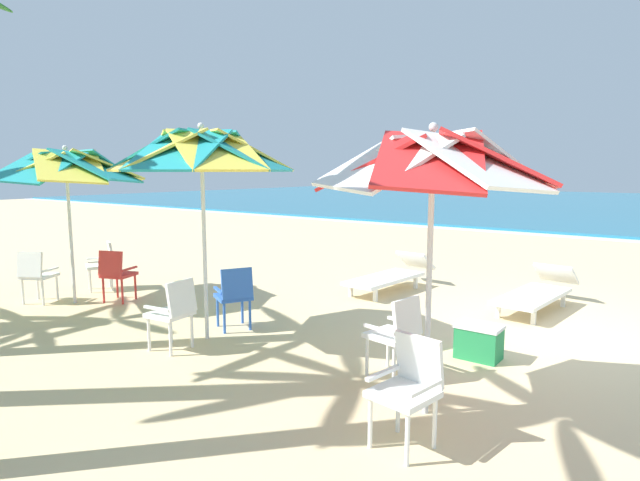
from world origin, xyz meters
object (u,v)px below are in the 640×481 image
plastic_chair_1 (397,331)px  sun_lounger_1 (537,292)px  beach_umbrella_1 (202,153)px  plastic_chair_2 (174,310)px  beach_umbrella_0 (432,165)px  plastic_chair_6 (116,272)px  cooler_box (479,341)px  plastic_chair_3 (235,294)px  plastic_chair_0 (409,384)px  beach_umbrella_2 (66,168)px  plastic_chair_4 (36,273)px  sun_lounger_2 (391,275)px  plastic_chair_5 (104,262)px

plastic_chair_1 → sun_lounger_1: 3.71m
beach_umbrella_1 → plastic_chair_2: 1.92m
beach_umbrella_0 → plastic_chair_6: (-5.76, 0.58, -1.69)m
sun_lounger_1 → cooler_box: bearing=-89.5°
plastic_chair_3 → plastic_chair_2: bearing=-89.3°
plastic_chair_3 → plastic_chair_1: bearing=-3.3°
plastic_chair_2 → cooler_box: plastic_chair_2 is taller
beach_umbrella_1 → plastic_chair_1: bearing=7.5°
plastic_chair_0 → beach_umbrella_1: 3.83m
plastic_chair_2 → beach_umbrella_2: size_ratio=0.34×
beach_umbrella_2 → plastic_chair_4: size_ratio=2.93×
plastic_chair_1 → sun_lounger_2: 3.98m
plastic_chair_0 → plastic_chair_2: 3.25m
plastic_chair_1 → beach_umbrella_1: bearing=-172.5°
beach_umbrella_0 → plastic_chair_0: beach_umbrella_0 is taller
beach_umbrella_0 → plastic_chair_6: beach_umbrella_0 is taller
plastic_chair_2 → plastic_chair_4: same height
plastic_chair_0 → plastic_chair_6: 5.99m
beach_umbrella_1 → plastic_chair_2: beach_umbrella_1 is taller
beach_umbrella_0 → plastic_chair_4: size_ratio=2.93×
sun_lounger_2 → cooler_box: size_ratio=4.37×
plastic_chair_3 → plastic_chair_5: (-3.63, 0.26, 0.00)m
plastic_chair_4 → plastic_chair_6: (0.95, 0.83, 0.00)m
plastic_chair_2 → plastic_chair_4: size_ratio=1.00×
plastic_chair_4 → cooler_box: bearing=15.6°
beach_umbrella_2 → plastic_chair_4: (-0.46, -0.37, -1.69)m
plastic_chair_0 → sun_lounger_1: bearing=92.9°
plastic_chair_0 → plastic_chair_5: same height
sun_lounger_2 → plastic_chair_0: bearing=-59.5°
plastic_chair_3 → plastic_chair_4: size_ratio=1.00×
plastic_chair_1 → plastic_chair_2: same height
plastic_chair_5 → plastic_chair_2: bearing=-19.0°
plastic_chair_6 → plastic_chair_2: bearing=-18.5°
beach_umbrella_1 → plastic_chair_6: size_ratio=3.14×
plastic_chair_0 → plastic_chair_4: size_ratio=1.00×
plastic_chair_5 → cooler_box: size_ratio=1.73×
beach_umbrella_0 → plastic_chair_4: (-6.71, -0.25, -1.69)m
plastic_chair_3 → cooler_box: (3.03, 0.91, -0.30)m
beach_umbrella_1 → beach_umbrella_2: (-3.11, -0.09, -0.17)m
plastic_chair_4 → plastic_chair_5: 1.20m
plastic_chair_6 → plastic_chair_1: bearing=-0.4°
plastic_chair_6 → cooler_box: (5.66, 1.02, -0.30)m
plastic_chair_5 → sun_lounger_1: bearing=26.2°
plastic_chair_5 → cooler_box: (6.66, 0.65, -0.30)m
beach_umbrella_1 → sun_lounger_2: size_ratio=1.24×
beach_umbrella_1 → cooler_box: (3.04, 1.39, -2.15)m
cooler_box → plastic_chair_0: bearing=-84.2°
plastic_chair_4 → beach_umbrella_2: bearing=39.1°
beach_umbrella_0 → beach_umbrella_1: 3.15m
plastic_chair_0 → plastic_chair_6: size_ratio=1.00×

